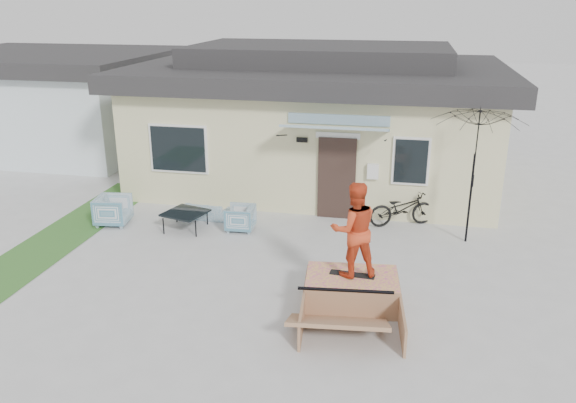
% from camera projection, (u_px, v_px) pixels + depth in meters
% --- Properties ---
extents(ground, '(90.00, 90.00, 0.00)m').
position_uv_depth(ground, '(253.00, 295.00, 11.01)').
color(ground, '#AFAFAF').
rests_on(ground, ground).
extents(grass_strip, '(1.40, 8.00, 0.01)m').
position_uv_depth(grass_strip, '(65.00, 234.00, 13.86)').
color(grass_strip, '#2E5F26').
rests_on(grass_strip, ground).
extents(house, '(10.80, 8.49, 4.10)m').
position_uv_depth(house, '(320.00, 116.00, 17.75)').
color(house, beige).
rests_on(house, ground).
extents(neighbor_house, '(8.60, 7.60, 3.50)m').
position_uv_depth(neighbor_house, '(51.00, 99.00, 21.68)').
color(neighbor_house, silver).
rests_on(neighbor_house, ground).
extents(loveseat, '(1.35, 0.46, 0.52)m').
position_uv_depth(loveseat, '(206.00, 208.00, 14.83)').
color(loveseat, teal).
rests_on(loveseat, ground).
extents(armchair_left, '(0.83, 0.88, 0.80)m').
position_uv_depth(armchair_left, '(113.00, 209.00, 14.37)').
color(armchair_left, teal).
rests_on(armchair_left, ground).
extents(armchair_right, '(0.65, 0.69, 0.68)m').
position_uv_depth(armchair_right, '(240.00, 217.00, 14.03)').
color(armchair_right, teal).
rests_on(armchair_right, ground).
extents(coffee_table, '(1.13, 1.13, 0.45)m').
position_uv_depth(coffee_table, '(186.00, 221.00, 14.11)').
color(coffee_table, black).
rests_on(coffee_table, ground).
extents(bicycle, '(1.78, 1.21, 1.08)m').
position_uv_depth(bicycle, '(402.00, 205.00, 14.26)').
color(bicycle, black).
rests_on(bicycle, ground).
extents(patio_umbrella, '(2.55, 2.45, 2.20)m').
position_uv_depth(patio_umbrella, '(473.00, 169.00, 12.90)').
color(patio_umbrella, black).
rests_on(patio_umbrella, ground).
extents(skate_ramp, '(1.89, 2.38, 0.56)m').
position_uv_depth(skate_ramp, '(352.00, 290.00, 10.63)').
color(skate_ramp, '#916647').
rests_on(skate_ramp, ground).
extents(skateboard, '(0.84, 0.27, 0.05)m').
position_uv_depth(skateboard, '(352.00, 274.00, 10.59)').
color(skateboard, black).
rests_on(skateboard, skate_ramp).
extents(skater, '(1.05, 0.93, 1.77)m').
position_uv_depth(skater, '(354.00, 228.00, 10.28)').
color(skater, red).
rests_on(skater, skateboard).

